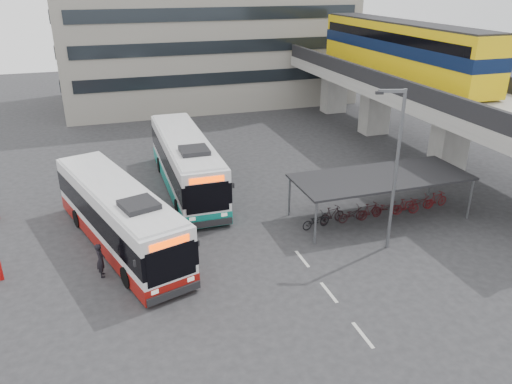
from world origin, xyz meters
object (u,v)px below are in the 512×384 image
object	(u,v)px
bus_main	(119,216)
bus_teal	(186,163)
lamp_post	(395,162)
pedestrian	(101,260)

from	to	relation	value
bus_main	bus_teal	size ratio (longest dim) A/B	0.97
bus_main	bus_teal	world-z (taller)	bus_teal
bus_main	lamp_post	bearing A→B (deg)	-36.22
bus_teal	pedestrian	xyz separation A→B (m)	(-5.78, -9.17, -0.90)
lamp_post	bus_main	bearing A→B (deg)	177.57
bus_teal	bus_main	bearing A→B (deg)	-125.73
bus_main	lamp_post	world-z (taller)	lamp_post
bus_teal	pedestrian	distance (m)	10.88
bus_teal	lamp_post	size ratio (longest dim) A/B	1.55
bus_teal	pedestrian	size ratio (longest dim) A/B	7.53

